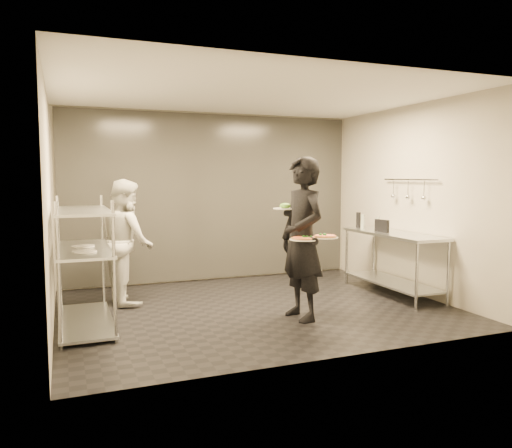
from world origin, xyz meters
name	(u,v)px	position (x,y,z in m)	size (l,w,h in m)	color
room_shell	(228,199)	(0.00, 1.18, 1.40)	(5.00, 4.00, 2.80)	black
pass_rack	(84,261)	(-2.15, 0.00, 0.77)	(0.60, 1.60, 1.50)	#ACAFB3
prep_counter	(393,252)	(2.18, 0.00, 0.63)	(0.60, 1.80, 0.92)	#ACAFB3
utensil_rail	(409,190)	(2.43, 0.00, 1.55)	(0.07, 1.20, 0.31)	#ACAFB3
waiter	(302,239)	(0.34, -0.67, 0.99)	(0.72, 0.47, 1.98)	black
chef	(127,241)	(-1.55, 0.93, 0.86)	(0.83, 0.65, 1.71)	beige
pizza_plate_near	(304,239)	(0.26, -0.89, 1.02)	(0.34, 0.34, 0.05)	silver
pizza_plate_far	(325,237)	(0.52, -0.93, 1.04)	(0.30, 0.30, 0.05)	silver
salad_plate	(285,207)	(0.24, -0.40, 1.36)	(0.30, 0.30, 0.07)	silver
pos_monitor	(382,226)	(2.06, 0.12, 1.01)	(0.05, 0.26, 0.19)	black
bottle_green	(363,222)	(2.07, 0.64, 1.03)	(0.06, 0.06, 0.23)	gray
bottle_clear	(378,223)	(2.27, 0.53, 1.02)	(0.06, 0.06, 0.19)	gray
bottle_dark	(358,220)	(2.09, 0.80, 1.04)	(0.07, 0.07, 0.25)	black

